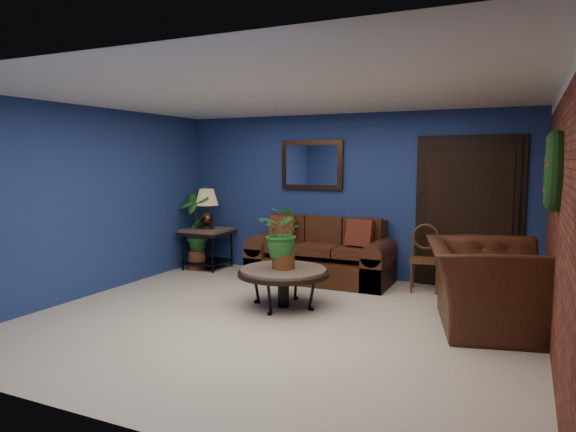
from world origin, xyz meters
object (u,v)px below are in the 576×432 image
at_px(table_lamp, 207,204).
at_px(armchair, 488,286).
at_px(end_table, 207,238).
at_px(sofa, 322,259).
at_px(side_chair, 425,253).
at_px(coffee_table, 283,273).

bearing_deg(table_lamp, armchair, -16.51).
distance_m(end_table, armchair, 4.64).
height_order(sofa, table_lamp, table_lamp).
xyz_separation_m(side_chair, armchair, (0.91, -1.39, -0.06)).
bearing_deg(side_chair, end_table, 172.16).
height_order(end_table, table_lamp, table_lamp).
bearing_deg(sofa, coffee_table, -86.48).
height_order(coffee_table, end_table, end_table).
distance_m(end_table, table_lamp, 0.56).
xyz_separation_m(sofa, table_lamp, (-2.03, -0.03, 0.77)).
bearing_deg(sofa, side_chair, 1.42).
xyz_separation_m(coffee_table, end_table, (-2.12, 1.51, 0.09)).
distance_m(table_lamp, armchair, 4.68).
xyz_separation_m(sofa, armchair, (2.42, -1.35, 0.15)).
bearing_deg(table_lamp, end_table, 153.43).
relative_size(sofa, side_chair, 2.30).
bearing_deg(armchair, side_chair, 19.77).
relative_size(end_table, side_chair, 0.80).
bearing_deg(armchair, sofa, 47.36).
relative_size(end_table, armchair, 0.52).
bearing_deg(coffee_table, sofa, 93.52).
height_order(sofa, armchair, sofa).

